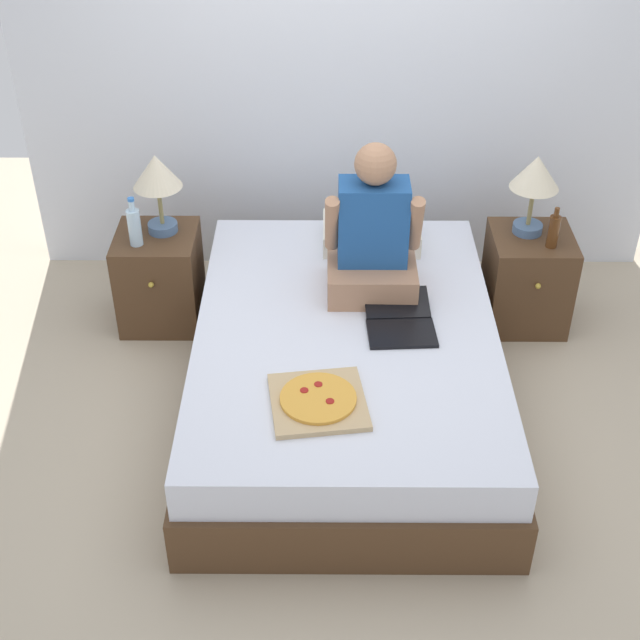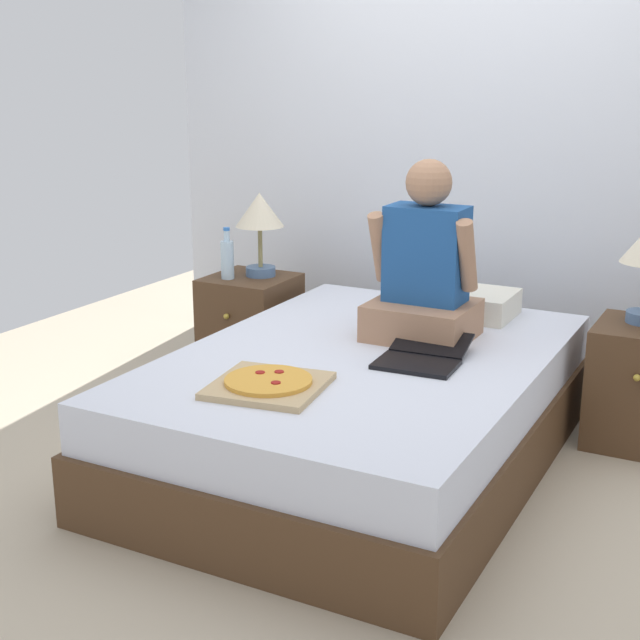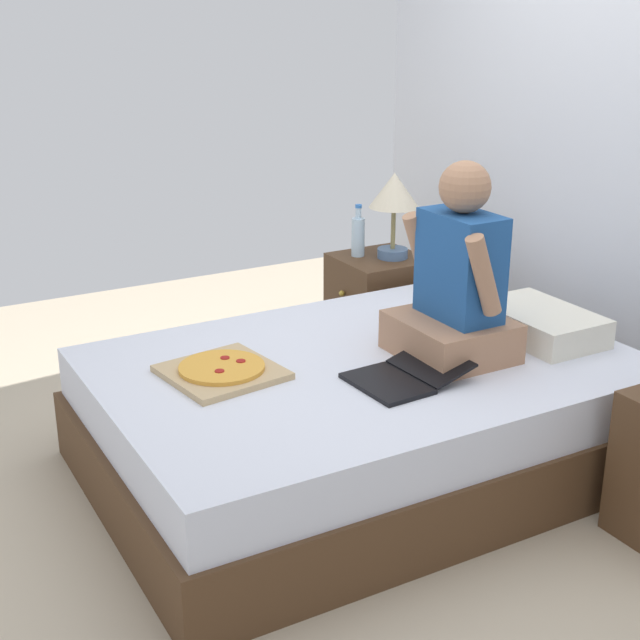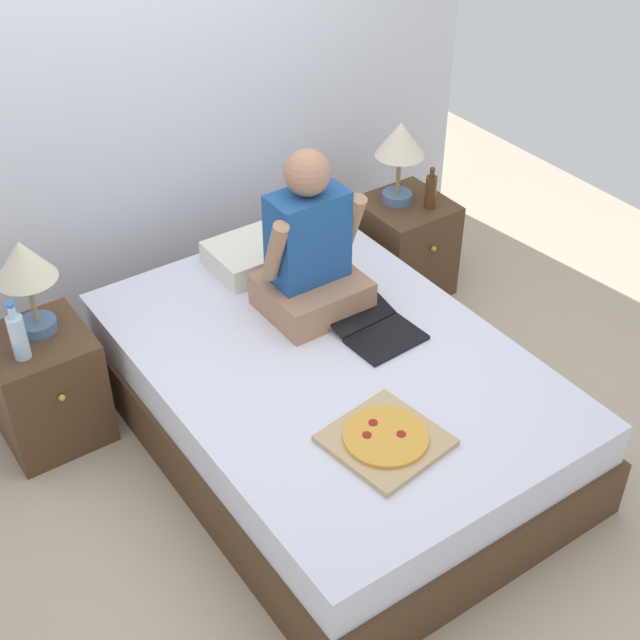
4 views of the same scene
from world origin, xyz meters
The scene contains 13 objects.
ground_plane centered at (0.00, 0.00, 0.00)m, with size 5.69×5.69×0.00m, color tan.
wall_back centered at (0.00, 1.42, 1.25)m, with size 3.69×0.12×2.50m, color silver.
bed centered at (0.00, 0.00, 0.24)m, with size 1.48×2.13×0.48m.
nightstand_left centered at (-1.03, 0.74, 0.27)m, with size 0.44×0.47×0.55m.
lamp_on_left_nightstand centered at (-0.99, 0.79, 0.87)m, with size 0.26×0.26×0.45m.
water_bottle centered at (-1.11, 0.65, 0.66)m, with size 0.07×0.07×0.28m.
nightstand_right centered at (1.03, 0.74, 0.27)m, with size 0.44×0.47×0.55m.
lamp_on_right_nightstand centered at (1.00, 0.79, 0.87)m, with size 0.26×0.26×0.45m.
beer_bottle centered at (1.10, 0.64, 0.64)m, with size 0.06×0.06×0.23m.
pillow centered at (0.15, 0.78, 0.54)m, with size 0.52×0.34×0.12m, color silver.
person_seated centered at (0.13, 0.34, 0.77)m, with size 0.47×0.40×0.78m.
laptop centered at (0.26, 0.01, 0.50)m, with size 0.34×0.43×0.07m.
pizza_box centered at (-0.13, -0.55, 0.50)m, with size 0.45×0.45×0.05m.
Camera 1 is at (-0.11, -3.42, 2.99)m, focal length 50.00 mm.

